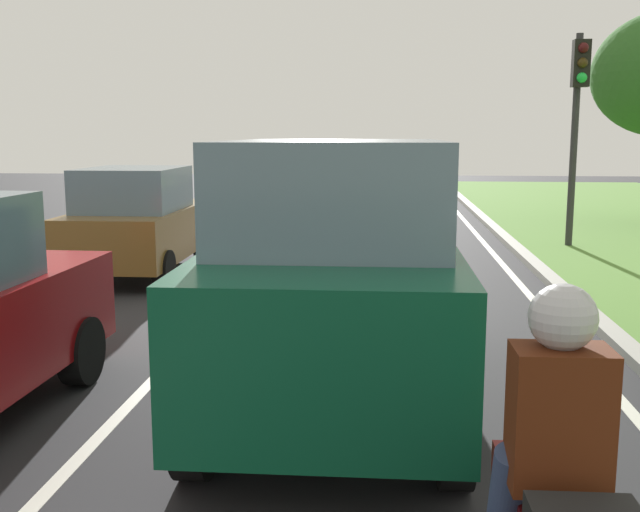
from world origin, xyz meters
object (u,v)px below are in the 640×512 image
(car_suv_ahead, at_px, (337,272))
(traffic_light_near_right, at_px, (578,102))
(car_hatchback_far, at_px, (138,222))
(rider_person, at_px, (558,413))

(car_suv_ahead, bearing_deg, traffic_light_near_right, 65.11)
(car_hatchback_far, height_order, traffic_light_near_right, traffic_light_near_right)
(car_hatchback_far, distance_m, traffic_light_near_right, 8.79)
(car_suv_ahead, bearing_deg, rider_person, -71.00)
(rider_person, bearing_deg, car_hatchback_far, 117.13)
(car_hatchback_far, bearing_deg, rider_person, -62.38)
(car_hatchback_far, relative_size, rider_person, 3.20)
(car_suv_ahead, xyz_separation_m, rider_person, (1.14, -3.21, 0.02))
(car_suv_ahead, distance_m, car_hatchback_far, 6.81)
(rider_person, relative_size, traffic_light_near_right, 0.27)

